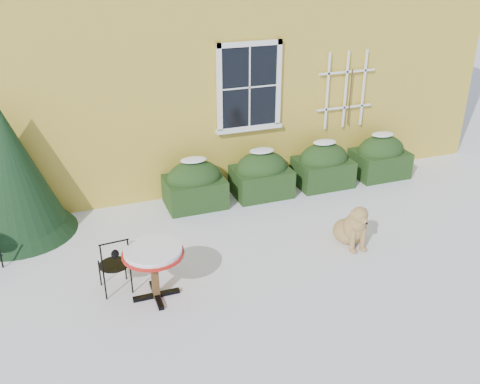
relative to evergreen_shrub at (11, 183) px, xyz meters
name	(u,v)px	position (x,y,z in m)	size (l,w,h in m)	color
ground	(264,276)	(3.29, -2.59, -0.89)	(80.00, 80.00, 0.00)	white
hedge_row	(293,170)	(4.94, -0.04, -0.49)	(4.95, 0.80, 0.91)	black
evergreen_shrub	(11,183)	(0.00, 0.00, 0.00)	(1.83, 1.83, 2.22)	black
bistro_table	(153,257)	(1.73, -2.53, -0.26)	(0.82, 0.82, 0.76)	black
patio_chair_near	(114,264)	(1.25, -2.20, -0.46)	(0.42, 0.41, 0.86)	black
dog	(353,228)	(4.93, -2.25, -0.59)	(0.52, 0.85, 0.76)	tan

